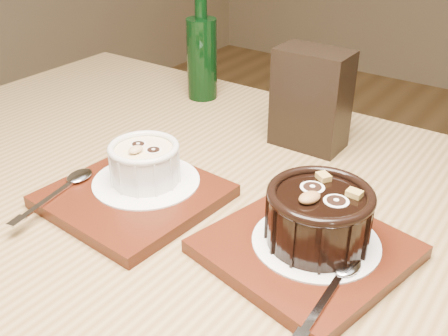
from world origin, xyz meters
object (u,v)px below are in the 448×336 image
Objects in this scene: tray_right at (306,249)px; condiment_stand at (311,99)px; ramekin_white at (145,161)px; tray_left at (134,196)px; green_bottle at (202,56)px; ramekin_dark at (319,214)px; table at (220,296)px.

condiment_stand is at bearing 117.48° from tray_right.
tray_right is at bearing 2.47° from ramekin_white.
condiment_stand is at bearing 69.63° from tray_left.
green_bottle is at bearing 116.79° from ramekin_white.
condiment_stand is at bearing 136.71° from ramekin_dark.
tray_right is at bearing 7.78° from tray_left.
green_bottle is (-0.14, 0.32, 0.07)m from tray_left.
tray_left is 1.70× the size of ramekin_dark.
tray_left is 1.29× the size of condiment_stand.
table is at bearing -84.34° from condiment_stand.
table is 11.41× the size of ramekin_dark.
table is 0.18m from ramekin_white.
tray_left is 0.23m from ramekin_dark.
condiment_stand reaches higher than tray_right.
tray_right is (0.09, 0.02, 0.10)m from table.
ramekin_white is at bearing 172.37° from table.
green_bottle reaches higher than tray_left.
green_bottle is at bearing 114.31° from tray_left.
ramekin_white is 0.47× the size of tray_right.
tray_right is at bearing -38.81° from green_bottle.
table is at bearing -146.99° from ramekin_dark.
tray_right is at bearing -62.52° from condiment_stand.
table is 14.24× the size of ramekin_white.
table is 6.71× the size of tray_left.
tray_left is 2.12× the size of ramekin_white.
ramekin_white is at bearing 95.70° from tray_left.
table is 6.30× the size of green_bottle.
ramekin_white is 0.44× the size of green_bottle.
ramekin_dark reaches higher than tray_left.
ramekin_dark is at bearing 45.92° from tray_right.
tray_left is at bearing -65.69° from green_bottle.
tray_right is 0.26m from condiment_stand.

